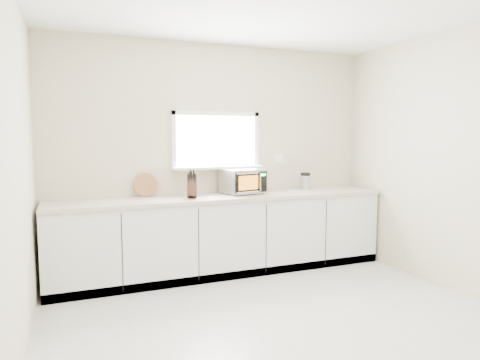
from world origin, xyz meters
TOP-DOWN VIEW (x-y plane):
  - ground at (0.00, 0.00)m, footprint 4.00×4.00m
  - back_wall at (0.00, 2.00)m, footprint 4.00×0.17m
  - cabinets at (0.00, 1.70)m, footprint 3.92×0.60m
  - countertop at (0.00, 1.69)m, footprint 3.92×0.64m
  - microwave at (0.26, 1.76)m, footprint 0.52×0.44m
  - knife_block at (-0.41, 1.63)m, footprint 0.16×0.24m
  - cutting_board at (-0.86, 1.94)m, footprint 0.27×0.06m
  - coffee_grinder at (1.15, 1.83)m, footprint 0.13×0.13m

SIDE VIEW (x-z plane):
  - ground at x=0.00m, z-range 0.00..0.00m
  - cabinets at x=0.00m, z-range 0.00..0.88m
  - countertop at x=0.00m, z-range 0.88..0.92m
  - coffee_grinder at x=1.15m, z-range 0.92..1.14m
  - cutting_board at x=-0.86m, z-range 0.92..1.19m
  - knife_block at x=-0.41m, z-range 0.90..1.22m
  - microwave at x=0.26m, z-range 0.93..1.22m
  - back_wall at x=0.00m, z-range 0.01..2.71m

